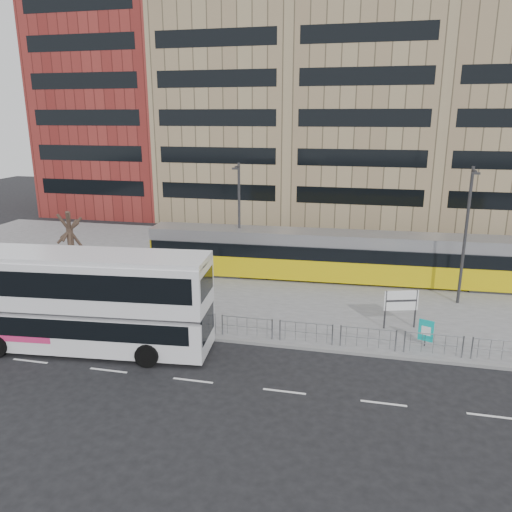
% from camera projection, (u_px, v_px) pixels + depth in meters
% --- Properties ---
extents(ground, '(120.00, 120.00, 0.00)m').
position_uv_depth(ground, '(258.00, 345.00, 24.84)').
color(ground, black).
rests_on(ground, ground).
extents(plaza, '(64.00, 24.00, 0.15)m').
position_uv_depth(plaza, '(294.00, 272.00, 36.08)').
color(plaza, slate).
rests_on(plaza, ground).
extents(kerb, '(64.00, 0.25, 0.17)m').
position_uv_depth(kerb, '(259.00, 343.00, 24.87)').
color(kerb, gray).
rests_on(kerb, ground).
extents(building_row, '(70.40, 18.40, 31.20)m').
position_uv_depth(building_row, '(342.00, 97.00, 53.16)').
color(building_row, maroon).
rests_on(building_row, ground).
extents(pedestrian_barrier, '(32.07, 0.07, 1.10)m').
position_uv_depth(pedestrian_barrier, '(300.00, 326.00, 24.62)').
color(pedestrian_barrier, gray).
rests_on(pedestrian_barrier, plaza).
extents(road_markings, '(62.00, 0.12, 0.01)m').
position_uv_depth(road_markings, '(261.00, 389.00, 20.87)').
color(road_markings, white).
rests_on(road_markings, ground).
extents(double_decker_bus, '(12.32, 3.91, 4.85)m').
position_uv_depth(double_decker_bus, '(83.00, 298.00, 23.79)').
color(double_decker_bus, white).
rests_on(double_decker_bus, ground).
extents(tram, '(28.00, 3.81, 3.29)m').
position_uv_depth(tram, '(351.00, 257.00, 33.79)').
color(tram, '#D2B80B').
rests_on(tram, plaza).
extents(station_sign, '(1.76, 0.60, 2.09)m').
position_uv_depth(station_sign, '(401.00, 302.00, 26.11)').
color(station_sign, '#2D2D30').
rests_on(station_sign, plaza).
extents(ad_panel, '(0.69, 0.31, 1.36)m').
position_uv_depth(ad_panel, '(426.00, 331.00, 24.20)').
color(ad_panel, '#2D2D30').
rests_on(ad_panel, plaza).
extents(pedestrian, '(0.51, 0.65, 1.57)m').
position_uv_depth(pedestrian, '(205.00, 277.00, 32.36)').
color(pedestrian, black).
rests_on(pedestrian, plaza).
extents(traffic_light_west, '(0.22, 0.24, 3.10)m').
position_uv_depth(traffic_light_west, '(189.00, 286.00, 26.99)').
color(traffic_light_west, '#2D2D30').
rests_on(traffic_light_west, plaza).
extents(lamp_post_west, '(0.45, 1.04, 7.79)m').
position_uv_depth(lamp_post_west, '(239.00, 214.00, 34.51)').
color(lamp_post_west, '#2D2D30').
rests_on(lamp_post_west, plaza).
extents(lamp_post_east, '(0.45, 1.04, 8.14)m').
position_uv_depth(lamp_post_east, '(466.00, 231.00, 28.78)').
color(lamp_post_east, '#2D2D30').
rests_on(lamp_post_east, plaza).
extents(bare_tree, '(4.48, 4.48, 6.92)m').
position_uv_depth(bare_tree, '(67.00, 208.00, 33.37)').
color(bare_tree, '#31221B').
rests_on(bare_tree, plaza).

